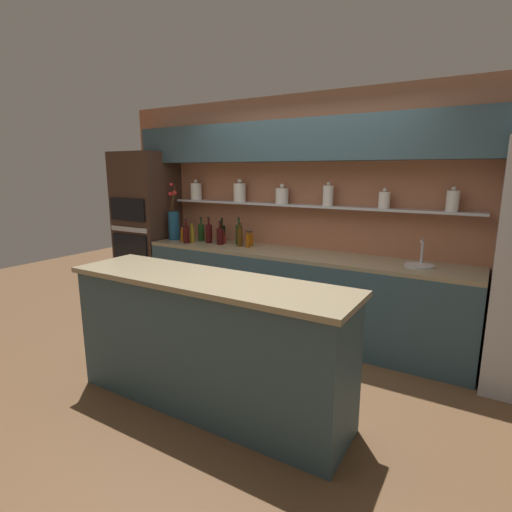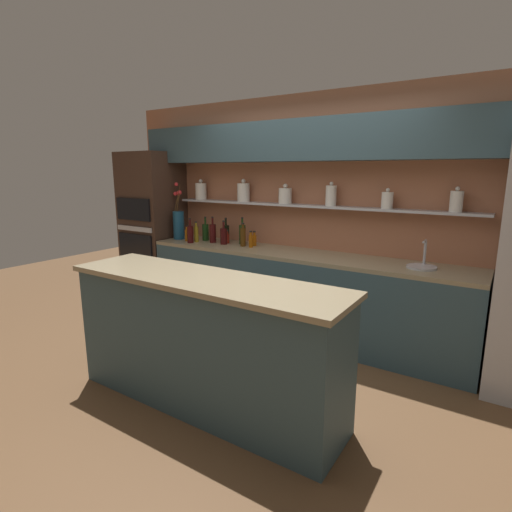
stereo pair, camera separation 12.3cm
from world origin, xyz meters
The scene contains 19 objects.
ground_plane centered at (0.00, 0.00, 0.00)m, with size 12.00×12.00×0.00m, color brown.
back_wall_unit centered at (0.00, 1.53, 1.55)m, with size 5.20×0.44×2.60m.
back_counter_unit centered at (-0.05, 1.24, 0.46)m, with size 3.63×0.62×0.92m.
island_counter centered at (0.00, -0.36, 0.51)m, with size 2.25×0.61×1.02m.
oven_tower centered at (-2.24, 1.24, 1.01)m, with size 0.72×0.64×2.02m.
flower_vase centered at (-1.74, 1.22, 1.13)m, with size 0.17×0.15×0.72m.
sink_fixture centered at (1.21, 1.25, 0.95)m, with size 0.26×0.26×0.25m.
bottle_wine_0 centered at (-1.20, 1.24, 1.04)m, with size 0.08×0.08×0.32m.
bottle_wine_1 centered at (-1.11, 1.38, 1.03)m, with size 0.08×0.08×0.30m.
bottle_sauce_2 centered at (-1.04, 1.31, 0.98)m, with size 0.06×0.06×0.16m.
bottle_wine_3 centered at (-1.42, 1.08, 1.03)m, with size 0.07×0.07×0.30m.
bottle_sauce_4 centered at (-0.67, 1.35, 0.99)m, with size 0.05×0.05×0.17m.
bottle_spirit_5 centered at (-0.76, 1.25, 1.04)m, with size 0.06×0.06×0.27m.
bottle_sauce_6 centered at (-0.64, 1.23, 1.00)m, with size 0.05×0.05×0.19m.
bottle_oil_7 centered at (-1.40, 1.16, 1.02)m, with size 0.05×0.05×0.25m.
bottle_wine_8 centered at (-1.38, 1.31, 1.03)m, with size 0.08×0.08×0.30m.
bottle_sauce_9 centered at (-1.55, 1.15, 1.00)m, with size 0.05×0.05×0.19m.
bottle_wine_10 centered at (-1.02, 1.22, 1.02)m, with size 0.08×0.08×0.29m.
bottle_wine_11 centered at (-0.85, 1.36, 1.04)m, with size 0.08×0.08×0.32m.
Camera 1 is at (1.76, -2.58, 1.78)m, focal length 28.00 mm.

